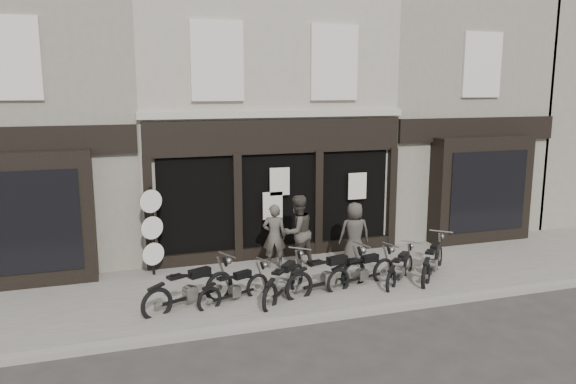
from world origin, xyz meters
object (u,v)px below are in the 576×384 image
object	(u,v)px
man_centre	(297,232)
motorcycle_1	(235,290)
motorcycle_3	(328,278)
motorcycle_4	(362,273)
motorcycle_6	(433,264)
motorcycle_0	(190,292)
man_left	(274,236)
motorcycle_2	(284,284)
advert_sign_post	(152,235)
motorcycle_5	(400,271)
man_right	(354,233)

from	to	relation	value
man_centre	motorcycle_1	bearing A→B (deg)	19.44
motorcycle_3	man_centre	world-z (taller)	man_centre
motorcycle_1	motorcycle_4	bearing A→B (deg)	-21.49
motorcycle_1	motorcycle_3	size ratio (longest dim) A/B	0.79
motorcycle_6	motorcycle_1	bearing A→B (deg)	134.74
motorcycle_0	man_left	xyz separation A→B (m)	(2.48, 1.96, 0.53)
motorcycle_2	advert_sign_post	size ratio (longest dim) A/B	0.73
motorcycle_1	motorcycle_2	bearing A→B (deg)	-27.27
motorcycle_4	man_centre	world-z (taller)	man_centre
motorcycle_1	motorcycle_5	world-z (taller)	motorcycle_5
advert_sign_post	motorcycle_5	bearing A→B (deg)	-42.11
motorcycle_1	man_centre	world-z (taller)	man_centre
motorcycle_5	motorcycle_4	bearing A→B (deg)	133.78
man_right	advert_sign_post	bearing A→B (deg)	1.76
motorcycle_2	advert_sign_post	world-z (taller)	advert_sign_post
motorcycle_3	motorcycle_1	bearing A→B (deg)	163.36
motorcycle_1	man_centre	size ratio (longest dim) A/B	0.93
man_right	motorcycle_6	bearing A→B (deg)	143.19
motorcycle_0	man_centre	world-z (taller)	man_centre
man_centre	man_right	distance (m)	1.56
motorcycle_2	motorcycle_5	world-z (taller)	motorcycle_2
man_right	advert_sign_post	distance (m)	5.20
motorcycle_1	advert_sign_post	xyz separation A→B (m)	(-1.54, 2.33, 0.79)
motorcycle_5	man_left	size ratio (longest dim) A/B	0.92
man_left	motorcycle_3	bearing A→B (deg)	126.39
motorcycle_2	motorcycle_4	distance (m)	2.00
motorcycle_5	advert_sign_post	size ratio (longest dim) A/B	0.65
motorcycle_4	advert_sign_post	world-z (taller)	advert_sign_post
motorcycle_3	man_left	world-z (taller)	man_left
motorcycle_6	man_right	xyz separation A→B (m)	(-1.44, 1.52, 0.53)
motorcycle_6	advert_sign_post	distance (m)	7.00
motorcycle_4	motorcycle_5	xyz separation A→B (m)	(0.98, -0.05, -0.03)
motorcycle_5	man_centre	world-z (taller)	man_centre
advert_sign_post	motorcycle_4	bearing A→B (deg)	-45.71
motorcycle_5	motorcycle_3	bearing A→B (deg)	139.44
motorcycle_3	motorcycle_6	xyz separation A→B (m)	(2.86, 0.15, -0.01)
motorcycle_6	man_centre	world-z (taller)	man_centre
motorcycle_2	motorcycle_6	size ratio (longest dim) A/B	0.97
man_left	advert_sign_post	bearing A→B (deg)	11.74
motorcycle_3	man_right	bearing A→B (deg)	34.77
motorcycle_2	motorcycle_5	xyz separation A→B (m)	(2.98, 0.10, -0.04)
motorcycle_5	man_right	xyz separation A→B (m)	(-0.49, 1.59, 0.59)
motorcycle_0	man_right	distance (m)	4.87
motorcycle_6	man_left	world-z (taller)	man_left
motorcycle_2	motorcycle_6	distance (m)	3.93
motorcycle_4	man_left	xyz separation A→B (m)	(-1.60, 1.92, 0.57)
motorcycle_5	advert_sign_post	world-z (taller)	advert_sign_post
motorcycle_1	motorcycle_0	bearing A→B (deg)	155.77
motorcycle_2	man_right	xyz separation A→B (m)	(2.49, 1.69, 0.55)
motorcycle_3	motorcycle_4	world-z (taller)	motorcycle_3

